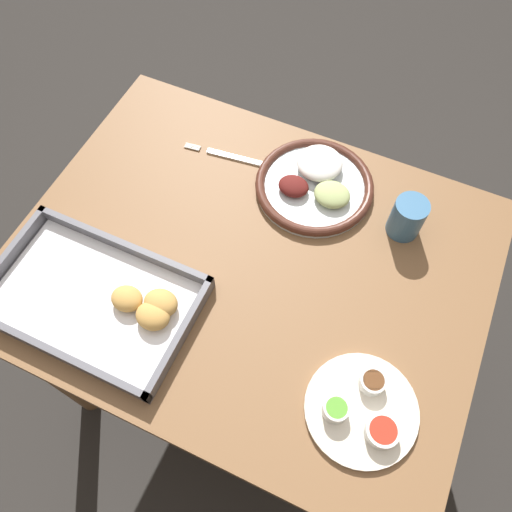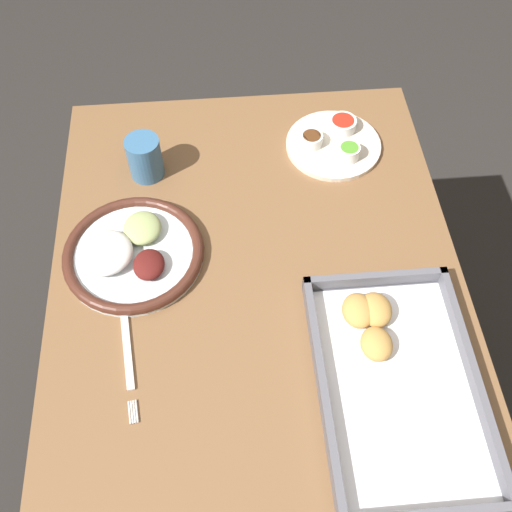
{
  "view_description": "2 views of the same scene",
  "coord_description": "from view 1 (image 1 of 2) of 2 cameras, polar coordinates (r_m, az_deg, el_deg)",
  "views": [
    {
      "loc": [
        -0.2,
        0.4,
        1.56
      ],
      "look_at": [
        -0.02,
        0.0,
        0.74
      ],
      "focal_mm": 35.0,
      "sensor_mm": 36.0,
      "label": 1
    },
    {
      "loc": [
        0.55,
        -0.05,
        1.58
      ],
      "look_at": [
        -0.02,
        0.0,
        0.74
      ],
      "focal_mm": 42.0,
      "sensor_mm": 36.0,
      "label": 2
    }
  ],
  "objects": [
    {
      "name": "drinking_cup",
      "position": [
        1.0,
        16.89,
        4.22
      ],
      "size": [
        0.06,
        0.06,
        0.08
      ],
      "color": "#38668E",
      "rests_on": "dining_table"
    },
    {
      "name": "ground_plane",
      "position": [
        1.62,
        -0.52,
        -12.38
      ],
      "size": [
        8.0,
        8.0,
        0.0
      ],
      "primitive_type": "plane",
      "color": "#282623"
    },
    {
      "name": "dining_table",
      "position": [
        1.08,
        -0.76,
        -3.88
      ],
      "size": [
        0.9,
        0.71,
        0.71
      ],
      "color": "brown",
      "rests_on": "ground_plane"
    },
    {
      "name": "baking_tray",
      "position": [
        0.95,
        -16.94,
        -4.83
      ],
      "size": [
        0.38,
        0.24,
        0.04
      ],
      "color": "#595960",
      "rests_on": "dining_table"
    },
    {
      "name": "saucer_plate",
      "position": [
        0.87,
        12.1,
        -16.8
      ],
      "size": [
        0.19,
        0.19,
        0.04
      ],
      "color": "beige",
      "rests_on": "dining_table"
    },
    {
      "name": "dinner_plate",
      "position": [
        1.05,
        6.78,
        8.24
      ],
      "size": [
        0.25,
        0.25,
        0.05
      ],
      "color": "silver",
      "rests_on": "dining_table"
    },
    {
      "name": "fork",
      "position": [
        1.1,
        -2.05,
        11.1
      ],
      "size": [
        0.22,
        0.04,
        0.0
      ],
      "rotation": [
        0.0,
        0.0,
        0.12
      ],
      "color": "silver",
      "rests_on": "dining_table"
    }
  ]
}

